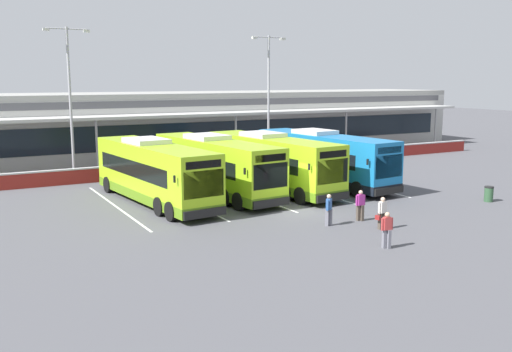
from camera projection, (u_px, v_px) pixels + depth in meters
The scene contains 19 objects.
ground_plane at pixel (293, 211), 31.84m from camera, with size 200.00×200.00×0.00m, color #4C4C51.
terminal_building at pixel (142, 124), 54.55m from camera, with size 70.00×13.00×6.00m.
red_barrier_wall at pixel (193, 167), 44.25m from camera, with size 60.00×0.40×1.10m.
coach_bus_leftmost at pixel (154, 173), 33.69m from camera, with size 3.91×12.34×3.78m.
coach_bus_left_centre at pixel (215, 167), 36.08m from camera, with size 3.91×12.34×3.78m.
coach_bus_centre at pixel (271, 163), 37.62m from camera, with size 3.91×12.34×3.78m.
coach_bus_right_centre at pixel (323, 159), 39.50m from camera, with size 3.91×12.34×3.78m.
bay_stripe_far_west at pixel (116, 206), 33.01m from camera, with size 0.14×13.00×0.01m, color silver.
bay_stripe_west at pixel (183, 199), 35.01m from camera, with size 0.14×13.00×0.01m, color silver.
bay_stripe_mid_west at pixel (243, 192), 37.01m from camera, with size 0.14×13.00×0.01m, color silver.
bay_stripe_centre at pixel (298, 187), 39.01m from camera, with size 0.14×13.00×0.01m, color silver.
bay_stripe_mid_east at pixel (346, 181), 41.01m from camera, with size 0.14×13.00×0.01m, color silver.
pedestrian_with_handbag at pixel (382, 212), 27.78m from camera, with size 0.63×0.30×1.62m.
pedestrian_in_dark_coat at pixel (360, 204), 29.50m from camera, with size 0.54×0.32×1.62m.
pedestrian_child at pixel (329, 209), 28.49m from camera, with size 0.49×0.39×1.62m.
pedestrian_near_bin at pixel (387, 229), 24.67m from camera, with size 0.54×0.35×1.62m.
lamp_post_west at pixel (70, 93), 41.37m from camera, with size 3.24×0.28×11.00m.
lamp_post_centre at pixel (269, 91), 49.58m from camera, with size 3.24×0.28×11.00m.
litter_bin at pixel (489, 194), 34.21m from camera, with size 0.54×0.54×0.93m.
Camera 1 is at (-16.83, -26.18, 7.30)m, focal length 39.86 mm.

